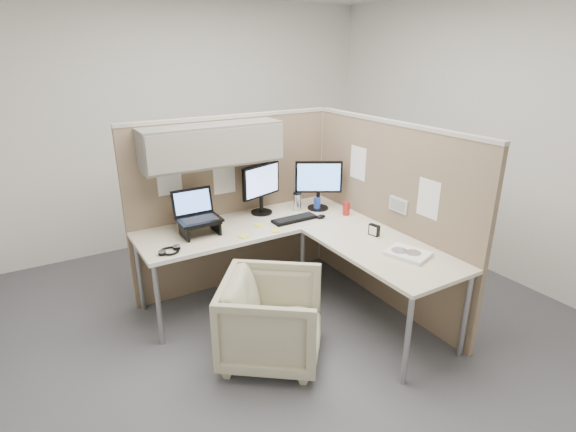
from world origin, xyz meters
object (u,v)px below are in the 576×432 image
desk (298,238)px  office_chair (272,315)px  monitor_left (261,185)px  keyboard (295,219)px

desk → office_chair: (-0.51, -0.45, -0.33)m
monitor_left → desk: bearing=-104.9°
office_chair → monitor_left: monitor_left is taller
office_chair → keyboard: keyboard is taller
keyboard → monitor_left: bearing=116.4°
desk → keyboard: keyboard is taller
desk → keyboard: 0.31m
monitor_left → keyboard: monitor_left is taller
keyboard → office_chair: bearing=-132.2°
monitor_left → keyboard: 0.44m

